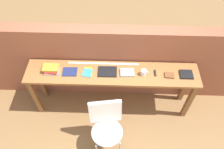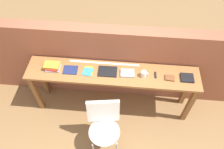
{
  "view_description": "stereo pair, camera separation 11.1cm",
  "coord_description": "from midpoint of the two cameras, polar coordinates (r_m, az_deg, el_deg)",
  "views": [
    {
      "loc": [
        0.06,
        -1.66,
        3.31
      ],
      "look_at": [
        0.0,
        0.25,
        0.9
      ],
      "focal_mm": 35.0,
      "sensor_mm": 36.0,
      "label": 1
    },
    {
      "loc": [
        0.17,
        -1.65,
        3.31
      ],
      "look_at": [
        0.0,
        0.25,
        0.9
      ],
      "focal_mm": 35.0,
      "sensor_mm": 36.0,
      "label": 2
    }
  ],
  "objects": [
    {
      "name": "book_stack_leftmost",
      "position": [
        3.24,
        -16.51,
        1.35
      ],
      "size": [
        0.23,
        0.17,
        0.08
      ],
      "color": "#9E9EA3",
      "rests_on": "sideboard"
    },
    {
      "name": "leather_journal_brown",
      "position": [
        3.17,
        13.79,
        -0.22
      ],
      "size": [
        0.14,
        0.11,
        0.02
      ],
      "primitive_type": "cube",
      "rotation": [
        0.0,
        0.0,
        -0.07
      ],
      "color": "brown",
      "rests_on": "sideboard"
    },
    {
      "name": "brick_wall_back",
      "position": [
        3.48,
        -0.7,
        2.92
      ],
      "size": [
        6.0,
        0.2,
        1.39
      ],
      "primitive_type": "cube",
      "color": "#935138",
      "rests_on": "ground"
    },
    {
      "name": "mug",
      "position": [
        3.09,
        7.3,
        0.5
      ],
      "size": [
        0.11,
        0.08,
        0.09
      ],
      "color": "white",
      "rests_on": "sideboard"
    },
    {
      "name": "pamphlet_pile_colourful",
      "position": [
        3.14,
        -7.43,
        0.54
      ],
      "size": [
        0.15,
        0.19,
        0.01
      ],
      "color": "green",
      "rests_on": "sideboard"
    },
    {
      "name": "sideboard",
      "position": [
        3.23,
        -0.95,
        -1.09
      ],
      "size": [
        2.5,
        0.44,
        0.88
      ],
      "color": "#996033",
      "rests_on": "ground"
    },
    {
      "name": "multitool_folded",
      "position": [
        3.16,
        10.22,
        0.36
      ],
      "size": [
        0.03,
        0.11,
        0.02
      ],
      "primitive_type": "cube",
      "rotation": [
        0.0,
        0.0,
        0.03
      ],
      "color": "black",
      "rests_on": "sideboard"
    },
    {
      "name": "chair_white_moulded",
      "position": [
        3.08,
        -2.54,
        -13.12
      ],
      "size": [
        0.5,
        0.51,
        0.89
      ],
      "color": "silver",
      "rests_on": "ground"
    },
    {
      "name": "ruler_metal_back_edge",
      "position": [
        3.24,
        -3.24,
        2.89
      ],
      "size": [
        1.04,
        0.03,
        0.0
      ],
      "primitive_type": "cube",
      "color": "silver",
      "rests_on": "sideboard"
    },
    {
      "name": "book_open_centre",
      "position": [
        3.12,
        -2.22,
        0.72
      ],
      "size": [
        0.27,
        0.19,
        0.02
      ],
      "primitive_type": "cube",
      "rotation": [
        0.0,
        0.0,
        0.01
      ],
      "color": "black",
      "rests_on": "sideboard"
    },
    {
      "name": "ground_plane",
      "position": [
        3.7,
        -1.01,
        -11.79
      ],
      "size": [
        40.0,
        40.0,
        0.0
      ],
      "primitive_type": "plane",
      "color": "olive"
    },
    {
      "name": "book_grey_hardcover",
      "position": [
        3.11,
        2.98,
        0.52
      ],
      "size": [
        0.2,
        0.16,
        0.02
      ],
      "primitive_type": "cube",
      "rotation": [
        0.0,
        0.0,
        0.05
      ],
      "color": "#9E9EA3",
      "rests_on": "sideboard"
    },
    {
      "name": "book_repair_rightmost",
      "position": [
        3.24,
        17.91,
        -0.0
      ],
      "size": [
        0.18,
        0.16,
        0.03
      ],
      "primitive_type": "cube",
      "rotation": [
        0.0,
        0.0,
        -0.0
      ],
      "color": "black",
      "rests_on": "sideboard"
    },
    {
      "name": "magazine_cycling",
      "position": [
        3.19,
        -11.94,
        0.68
      ],
      "size": [
        0.21,
        0.17,
        0.01
      ],
      "primitive_type": "cube",
      "rotation": [
        0.0,
        0.0,
        0.03
      ],
      "color": "navy",
      "rests_on": "sideboard"
    }
  ]
}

